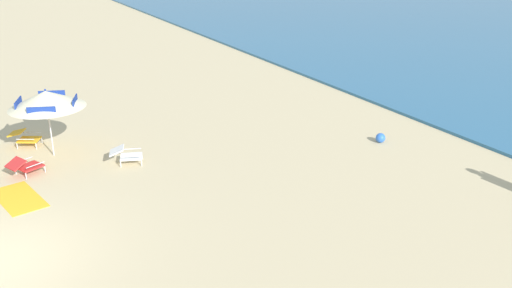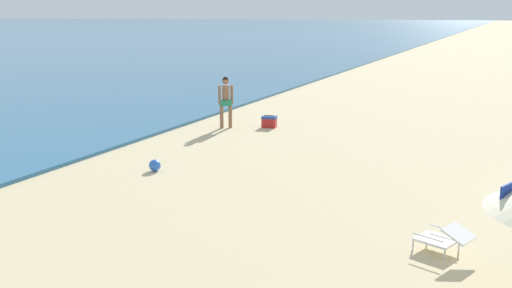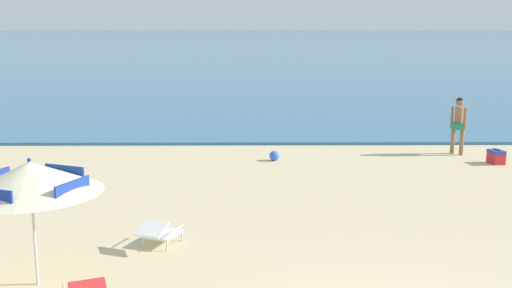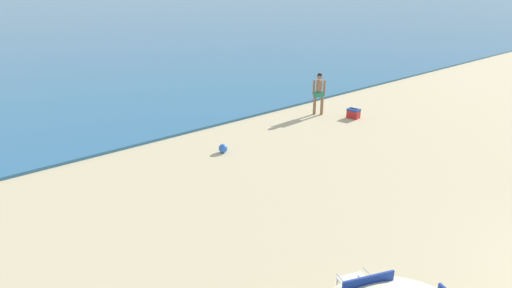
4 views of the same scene
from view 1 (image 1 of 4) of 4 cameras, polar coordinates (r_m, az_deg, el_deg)
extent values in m
cylinder|color=silver|center=(17.74, -19.35, 1.86)|extent=(0.04, 0.04, 1.94)
cone|color=beige|center=(17.52, -19.64, 4.10)|extent=(2.70, 2.70, 0.51)
cube|color=navy|center=(17.41, -17.12, 3.93)|extent=(0.71, 0.32, 0.27)
cube|color=navy|center=(18.28, -19.16, 4.50)|extent=(0.32, 0.71, 0.27)
cube|color=navy|center=(17.73, -22.03, 3.60)|extent=(0.71, 0.32, 0.27)
cube|color=navy|center=(16.84, -20.07, 2.97)|extent=(0.32, 0.71, 0.27)
sphere|color=navy|center=(17.45, -19.75, 4.95)|extent=(0.06, 0.06, 0.06)
cube|color=white|center=(16.86, -11.99, -1.20)|extent=(0.70, 0.75, 0.04)
cube|color=white|center=(16.81, -13.34, -0.60)|extent=(0.61, 0.55, 0.19)
cylinder|color=silver|center=(17.11, -10.98, -1.17)|extent=(0.03, 0.03, 0.18)
cylinder|color=silver|center=(16.66, -11.02, -1.82)|extent=(0.03, 0.03, 0.18)
cylinder|color=silver|center=(17.15, -12.88, -1.28)|extent=(0.03, 0.03, 0.18)
cylinder|color=silver|center=(16.70, -12.97, -1.93)|extent=(0.03, 0.03, 0.18)
cylinder|color=silver|center=(17.07, -11.99, -0.47)|extent=(0.22, 0.51, 0.02)
cylinder|color=silver|center=(16.55, -12.06, -1.19)|extent=(0.22, 0.51, 0.02)
cube|color=red|center=(16.99, -21.06, -2.04)|extent=(0.71, 0.75, 0.04)
cube|color=red|center=(16.74, -22.26, -1.79)|extent=(0.61, 0.55, 0.21)
cylinder|color=silver|center=(17.36, -20.65, -1.88)|extent=(0.03, 0.03, 0.18)
cylinder|color=silver|center=(16.97, -19.76, -2.30)|extent=(0.03, 0.03, 0.18)
cylinder|color=silver|center=(17.11, -22.24, -2.46)|extent=(0.03, 0.03, 0.18)
cylinder|color=silver|center=(16.71, -21.38, -2.90)|extent=(0.03, 0.03, 0.18)
cylinder|color=silver|center=(17.18, -21.61, -1.44)|extent=(0.22, 0.51, 0.02)
cylinder|color=silver|center=(16.72, -20.60, -1.91)|extent=(0.22, 0.51, 0.02)
cube|color=gold|center=(18.98, -21.11, 0.40)|extent=(0.76, 0.78, 0.04)
cube|color=gold|center=(19.04, -22.18, 1.03)|extent=(0.64, 0.61, 0.13)
cylinder|color=silver|center=(19.13, -20.02, 0.35)|extent=(0.03, 0.03, 0.18)
cylinder|color=silver|center=(18.70, -20.52, -0.19)|extent=(0.03, 0.03, 0.18)
cylinder|color=silver|center=(19.34, -21.60, 0.36)|extent=(0.03, 0.03, 0.18)
cylinder|color=silver|center=(18.92, -22.13, -0.18)|extent=(0.03, 0.03, 0.18)
cylinder|color=silver|center=(19.19, -20.87, 1.03)|extent=(0.30, 0.47, 0.02)
cylinder|color=silver|center=(18.70, -21.46, 0.43)|extent=(0.30, 0.47, 0.02)
sphere|color=blue|center=(18.39, 11.96, 0.58)|extent=(0.30, 0.30, 0.30)
cube|color=gold|center=(15.73, -22.00, -4.88)|extent=(1.92, 1.17, 0.01)
camera|label=2|loc=(24.71, -21.95, 13.78)|focal=40.02mm
camera|label=3|loc=(14.81, -53.46, 2.33)|focal=42.81mm
camera|label=4|loc=(20.40, -28.08, 15.39)|focal=29.71mm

